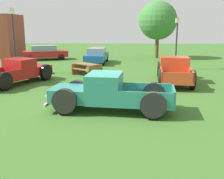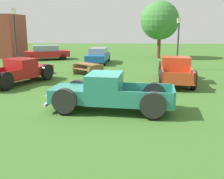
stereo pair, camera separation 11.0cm
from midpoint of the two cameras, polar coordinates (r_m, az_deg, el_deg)
The scene contains 10 objects.
ground_plane at distance 12.09m, azimuth 0.18°, elevation -3.36°, with size 80.00×80.00×0.00m, color #3D6B28.
pickup_truck_foreground at distance 11.26m, azimuth -1.56°, elevation -0.72°, with size 5.25×2.50×1.55m.
pickup_truck_behind_left at distance 17.56m, azimuth -17.90°, elevation 3.62°, with size 3.66×5.09×1.48m.
pickup_truck_behind_right at distance 17.42m, azimuth 13.07°, elevation 3.95°, with size 2.46×5.23×1.55m.
sedan_distant_a at distance 25.32m, azimuth -2.70°, elevation 7.09°, with size 1.98×4.26×1.39m.
sedan_distant_b at distance 28.50m, azimuth -13.18°, elevation 7.50°, with size 4.61×3.09×1.43m.
lamp_post_near at distance 22.12m, azimuth 13.59°, elevation 9.39°, with size 0.36×0.36×3.99m.
lamp_post_far at distance 20.97m, azimuth -19.13°, elevation 9.68°, with size 0.36×0.36×4.58m.
picnic_table at distance 19.55m, azimuth -4.83°, elevation 4.52°, with size 2.33×2.26×0.78m.
oak_tree_east at distance 29.46m, azimuth 9.93°, elevation 13.83°, with size 3.91×3.91×5.80m.
Camera 2 is at (0.54, -11.57, 3.47)m, focal length 44.34 mm.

